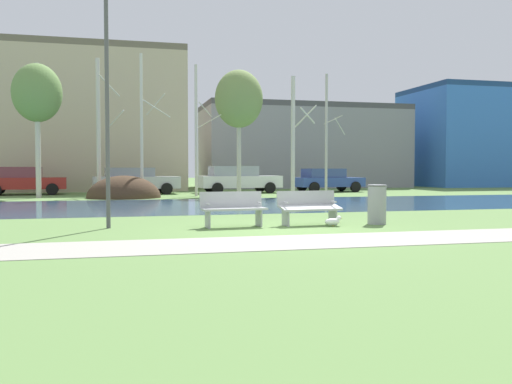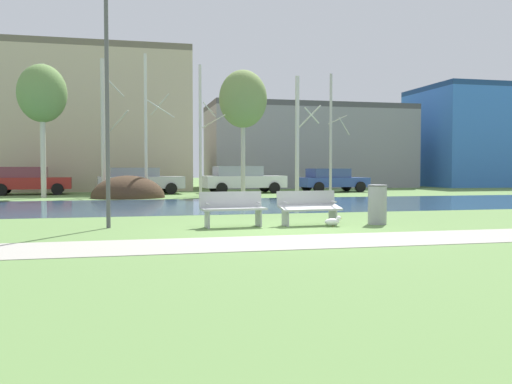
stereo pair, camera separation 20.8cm
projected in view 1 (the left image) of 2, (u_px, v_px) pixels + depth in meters
ground_plane at (213, 203)px, 22.53m from camera, size 120.00×120.00×0.00m
paved_path_strip at (313, 241)px, 10.85m from camera, size 60.00×2.03×0.01m
river_band at (217, 205)px, 21.51m from camera, size 80.00×8.90×0.01m
soil_mound at (124, 198)px, 26.69m from camera, size 3.56×2.97×2.19m
bench_left at (233, 208)px, 13.49m from camera, size 1.64×0.69×0.87m
bench_right at (309, 207)px, 13.96m from camera, size 1.64×0.69×0.87m
trash_bin at (377, 204)px, 14.21m from camera, size 0.50×0.50×1.02m
seagull at (333, 221)px, 13.61m from camera, size 0.47×0.17×0.27m
streetlamp at (107, 66)px, 13.07m from camera, size 0.32×0.32×5.93m
birch_far_left at (37, 94)px, 26.55m from camera, size 2.36×2.36×6.55m
birch_left at (99, 127)px, 27.34m from camera, size 1.38×2.32×6.93m
birch_center_left at (142, 125)px, 26.73m from camera, size 1.48×2.52×7.04m
birch_center at (197, 130)px, 28.33m from camera, size 1.37×2.09×6.79m
birch_center_right at (239, 99)px, 29.19m from camera, size 2.56×2.56×6.69m
birch_right at (294, 135)px, 29.29m from camera, size 1.43×2.49×6.36m
birch_far_right at (327, 134)px, 29.79m from camera, size 1.14×1.95×6.56m
parked_van_nearest_red at (23, 180)px, 29.76m from camera, size 4.38×2.31×1.52m
parked_sedan_second_silver at (135, 180)px, 30.45m from camera, size 4.80×2.27×1.48m
parked_hatch_third_white at (238, 179)px, 31.93m from camera, size 4.88×2.29×1.57m
parked_wagon_fourth_blue at (327, 180)px, 33.49m from camera, size 4.28×2.31×1.43m
building_beige_block at (79, 122)px, 37.20m from camera, size 13.70×9.70×9.18m
building_grey_warehouse at (303, 147)px, 42.14m from camera, size 15.32×6.58×6.23m
building_blue_store at (498, 138)px, 45.25m from camera, size 14.64×7.70×7.92m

